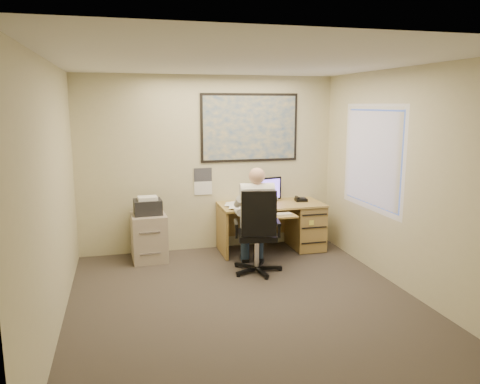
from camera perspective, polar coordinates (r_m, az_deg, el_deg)
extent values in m
cube|color=#38312B|center=(5.52, 0.83, -13.56)|extent=(4.00, 4.50, 0.00)
cube|color=white|center=(5.05, 0.92, 15.63)|extent=(4.00, 4.50, 0.00)
cube|color=beige|center=(7.28, -3.80, 3.44)|extent=(4.00, 0.00, 2.70)
cube|color=beige|center=(3.06, 12.11, -6.95)|extent=(4.00, 0.00, 2.70)
cube|color=beige|center=(4.98, -21.91, -0.68)|extent=(0.00, 4.50, 2.70)
cube|color=beige|center=(5.95, 19.79, 1.21)|extent=(0.00, 4.50, 2.70)
cube|color=tan|center=(7.25, 3.83, -1.53)|extent=(1.60, 0.75, 0.03)
cube|color=#A98645|center=(7.53, 7.96, -4.08)|extent=(0.45, 0.70, 0.70)
cube|color=#A98645|center=(7.14, -2.19, -4.80)|extent=(0.04, 0.70, 0.70)
cube|color=#A98645|center=(7.63, 2.99, -3.09)|extent=(1.55, 0.03, 0.55)
cylinder|color=black|center=(7.38, 3.36, -1.11)|extent=(0.19, 0.19, 0.02)
cube|color=black|center=(7.32, 3.42, 0.39)|extent=(0.47, 0.16, 0.36)
cube|color=#7D5AF6|center=(7.30, 3.48, 0.35)|extent=(0.41, 0.11, 0.30)
cube|color=tan|center=(6.83, 4.57, -2.94)|extent=(0.55, 0.30, 0.02)
cube|color=beige|center=(6.83, 4.57, -2.75)|extent=(0.43, 0.14, 0.02)
cube|color=black|center=(7.47, 7.43, -0.94)|extent=(0.20, 0.18, 0.05)
cylinder|color=silver|center=(7.06, 3.18, -1.04)|extent=(0.08, 0.08, 0.17)
cylinder|color=white|center=(7.32, 1.29, -0.88)|extent=(0.08, 0.08, 0.10)
cube|color=white|center=(7.12, 0.38, -1.49)|extent=(0.60, 0.56, 0.03)
cube|color=#1E4C93|center=(7.36, 1.20, 7.83)|extent=(1.56, 0.03, 1.06)
cube|color=white|center=(7.29, -4.53, 1.29)|extent=(0.28, 0.01, 0.42)
cube|color=#A49684|center=(7.03, -11.05, -5.38)|extent=(0.52, 0.61, 0.69)
cube|color=black|center=(6.92, -11.18, -1.79)|extent=(0.41, 0.36, 0.22)
cube|color=white|center=(6.88, -11.21, -0.75)|extent=(0.28, 0.23, 0.05)
cylinder|color=silver|center=(6.44, 2.06, -7.34)|extent=(0.07, 0.07, 0.44)
cube|color=black|center=(6.37, 2.07, -5.29)|extent=(0.59, 0.59, 0.08)
cube|color=black|center=(6.07, 3.18, -2.61)|extent=(0.46, 0.15, 0.60)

